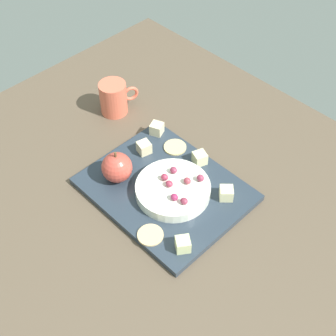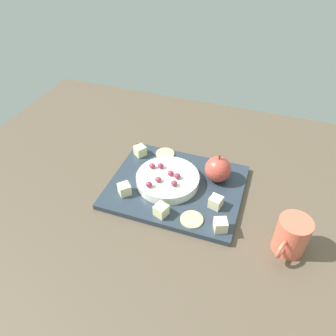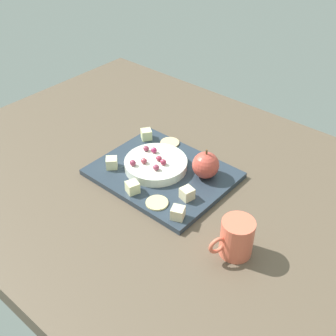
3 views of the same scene
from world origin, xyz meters
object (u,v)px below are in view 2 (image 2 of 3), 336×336
object	(u,v)px
grape_6	(149,184)
cup	(291,236)
platter	(176,186)
cheese_cube_4	(220,225)
grape_1	(171,173)
apple_whole	(218,169)
grape_5	(152,166)
grape_4	(174,183)
serving_dish	(168,180)
cheese_cube_2	(216,202)
grape_2	(161,166)
grape_0	(177,176)
grape_3	(158,179)
cheese_cube_1	(140,151)
cracker_0	(165,154)
cracker_1	(192,219)
cheese_cube_0	(124,189)
cheese_cube_3	(161,210)

from	to	relation	value
grape_6	cup	size ratio (longest dim) A/B	0.17
platter	cheese_cube_4	size ratio (longest dim) A/B	11.91
grape_1	grape_6	bearing A→B (deg)	58.49
apple_whole	grape_5	world-z (taller)	apple_whole
platter	grape_1	bearing A→B (deg)	-12.08
cheese_cube_4	grape_4	bearing A→B (deg)	-29.90
serving_dish	cheese_cube_2	bearing A→B (deg)	163.74
serving_dish	grape_6	distance (cm)	6.17
grape_1	grape_2	bearing A→B (deg)	-28.61
grape_0	grape_3	distance (cm)	4.74
platter	apple_whole	size ratio (longest dim) A/B	4.94
cheese_cube_4	cheese_cube_1	bearing A→B (deg)	-34.89
cracker_0	cracker_1	bearing A→B (deg)	123.66
cheese_cube_0	cracker_1	bearing A→B (deg)	171.06
apple_whole	grape_0	distance (cm)	10.52
cheese_cube_0	grape_5	bearing A→B (deg)	-113.84
cheese_cube_4	grape_1	bearing A→B (deg)	-35.61
cheese_cube_0	cup	size ratio (longest dim) A/B	0.29
apple_whole	cheese_cube_3	bearing A→B (deg)	59.84
cracker_0	cracker_1	distance (cm)	24.87
cheese_cube_2	cheese_cube_1	bearing A→B (deg)	-26.90
cheese_cube_2	cracker_1	distance (cm)	7.26
platter	cheese_cube_3	size ratio (longest dim) A/B	11.91
cheese_cube_3	grape_6	bearing A→B (deg)	-46.68
cracker_0	cheese_cube_1	bearing A→B (deg)	20.56
cheese_cube_0	grape_0	xyz separation A→B (cm)	(-11.15, -6.97, 1.64)
cheese_cube_3	cracker_0	xyz separation A→B (cm)	(6.70, -21.36, -1.18)
cheese_cube_2	grape_6	distance (cm)	16.30
grape_2	grape_0	bearing A→B (deg)	155.00
cracker_0	grape_5	world-z (taller)	grape_5
grape_3	grape_0	bearing A→B (deg)	-146.59
cheese_cube_0	grape_0	world-z (taller)	grape_0
cheese_cube_1	cracker_0	distance (cm)	7.04
serving_dish	cheese_cube_3	distance (cm)	10.66
cracker_0	grape_1	distance (cm)	11.82
grape_0	grape_1	size ratio (longest dim) A/B	1.00
grape_3	grape_6	size ratio (longest dim) A/B	1.00
serving_dish	cheese_cube_1	size ratio (longest dim) A/B	5.76
cheese_cube_1	serving_dish	bearing A→B (deg)	142.60
apple_whole	grape_1	bearing A→B (deg)	24.46
cheese_cube_3	grape_3	distance (cm)	8.75
apple_whole	cheese_cube_1	bearing A→B (deg)	-7.35
apple_whole	cracker_1	world-z (taller)	apple_whole
grape_0	grape_4	world-z (taller)	same
apple_whole	cheese_cube_1	world-z (taller)	apple_whole
cheese_cube_0	grape_5	world-z (taller)	grape_5
grape_0	grape_1	xyz separation A→B (cm)	(1.94, -0.64, -0.08)
grape_0	grape_5	size ratio (longest dim) A/B	1.00
grape_2	platter	bearing A→B (deg)	156.65
cheese_cube_3	cup	bearing A→B (deg)	-177.80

